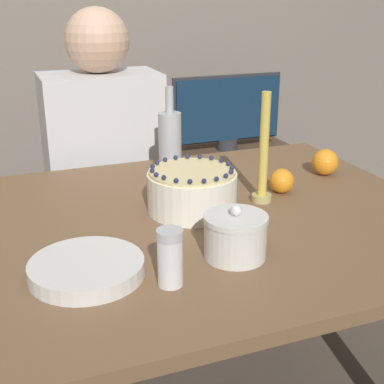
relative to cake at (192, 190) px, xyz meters
name	(u,v)px	position (x,y,z in m)	size (l,w,h in m)	color
dining_table	(176,261)	(-0.06, -0.04, -0.17)	(1.35, 0.98, 0.74)	brown
cake	(192,190)	(0.00, 0.00, 0.00)	(0.22, 0.22, 0.12)	white
sugar_bowl	(235,236)	(-0.01, -0.27, -0.01)	(0.13, 0.13, 0.12)	silver
sugar_shaker	(170,257)	(-0.17, -0.33, 0.00)	(0.05, 0.05, 0.11)	white
plate_stack	(87,268)	(-0.31, -0.24, -0.04)	(0.23, 0.23, 0.03)	silver
candle	(263,158)	(0.19, -0.01, 0.07)	(0.05, 0.05, 0.29)	tan
bottle	(170,144)	(0.03, 0.26, 0.05)	(0.07, 0.07, 0.27)	#B2B7BC
orange_fruit_0	(282,181)	(0.27, 0.03, -0.02)	(0.07, 0.07, 0.07)	orange
orange_fruit_1	(325,162)	(0.47, 0.12, -0.01)	(0.08, 0.08, 0.08)	orange
person_man_blue_shirt	(107,203)	(-0.09, 0.65, -0.26)	(0.40, 0.34, 1.22)	#473D33
side_cabinet	(226,203)	(0.58, 1.06, -0.52)	(0.64, 0.51, 0.56)	#4C3828
tv_monitor	(227,111)	(0.58, 1.06, -0.06)	(0.53, 0.10, 0.35)	#2D2D33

